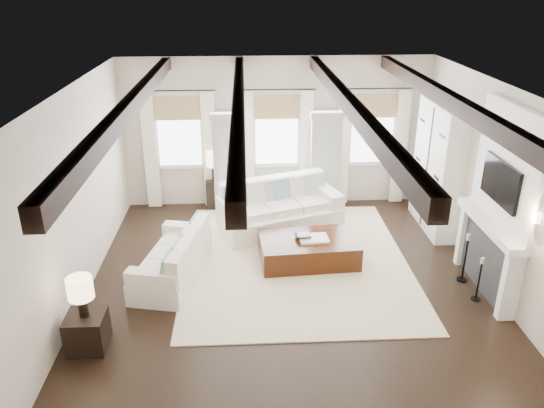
{
  "coord_description": "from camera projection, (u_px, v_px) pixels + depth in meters",
  "views": [
    {
      "loc": [
        -0.67,
        -7.19,
        4.68
      ],
      "look_at": [
        -0.24,
        0.98,
        1.15
      ],
      "focal_mm": 35.0,
      "sensor_mm": 36.0,
      "label": 1
    }
  ],
  "objects": [
    {
      "name": "lamp_back",
      "position": [
        215.0,
        160.0,
        11.28
      ],
      "size": [
        0.38,
        0.38,
        0.65
      ],
      "color": "black",
      "rests_on": "side_table_back"
    },
    {
      "name": "area_rug",
      "position": [
        296.0,
        260.0,
        9.45
      ],
      "size": [
        3.9,
        4.59,
        0.02
      ],
      "primitive_type": "cube",
      "color": "beige",
      "rests_on": "ground"
    },
    {
      "name": "ground",
      "position": [
        290.0,
        294.0,
        8.48
      ],
      "size": [
        7.5,
        7.5,
        0.0
      ],
      "primitive_type": "plane",
      "color": "black",
      "rests_on": "ground"
    },
    {
      "name": "candlestick_far",
      "position": [
        465.0,
        261.0,
        8.72
      ],
      "size": [
        0.17,
        0.17,
        0.86
      ],
      "color": "black",
      "rests_on": "ground"
    },
    {
      "name": "book_upper",
      "position": [
        304.0,
        235.0,
        9.21
      ],
      "size": [
        0.23,
        0.19,
        0.03
      ],
      "primitive_type": "cube",
      "rotation": [
        0.0,
        0.0,
        0.07
      ],
      "color": "beige",
      "rests_on": "book_lower"
    },
    {
      "name": "lamp_front",
      "position": [
        80.0,
        290.0,
        6.9
      ],
      "size": [
        0.34,
        0.34,
        0.58
      ],
      "color": "black",
      "rests_on": "side_table_front"
    },
    {
      "name": "side_table_back",
      "position": [
        216.0,
        193.0,
        11.58
      ],
      "size": [
        0.42,
        0.42,
        0.63
      ],
      "primitive_type": "cube",
      "color": "black",
      "rests_on": "ground"
    },
    {
      "name": "side_table_front",
      "position": [
        87.0,
        331.0,
        7.16
      ],
      "size": [
        0.51,
        0.51,
        0.51
      ],
      "primitive_type": "cube",
      "color": "black",
      "rests_on": "ground"
    },
    {
      "name": "ottoman",
      "position": [
        308.0,
        250.0,
        9.36
      ],
      "size": [
        1.75,
        1.17,
        0.44
      ],
      "primitive_type": "cube",
      "rotation": [
        0.0,
        0.0,
        0.07
      ],
      "color": "black",
      "rests_on": "ground"
    },
    {
      "name": "book_lower",
      "position": [
        303.0,
        235.0,
        9.28
      ],
      "size": [
        0.27,
        0.22,
        0.04
      ],
      "primitive_type": "cube",
      "rotation": [
        0.0,
        0.0,
        0.07
      ],
      "color": "#262628",
      "rests_on": "tray"
    },
    {
      "name": "sofa_left",
      "position": [
        175.0,
        261.0,
        8.79
      ],
      "size": [
        1.24,
        2.05,
        0.82
      ],
      "color": "white",
      "rests_on": "ground"
    },
    {
      "name": "sofa_back",
      "position": [
        279.0,
        210.0,
        10.51
      ],
      "size": [
        2.55,
        1.78,
        1.0
      ],
      "color": "white",
      "rests_on": "ground"
    },
    {
      "name": "candlestick_near",
      "position": [
        479.0,
        283.0,
        8.21
      ],
      "size": [
        0.15,
        0.15,
        0.74
      ],
      "color": "black",
      "rests_on": "ground"
    },
    {
      "name": "room_shell",
      "position": [
        333.0,
        163.0,
        8.59
      ],
      "size": [
        6.54,
        7.54,
        3.22
      ],
      "color": "beige",
      "rests_on": "ground"
    },
    {
      "name": "tray",
      "position": [
        314.0,
        239.0,
        9.24
      ],
      "size": [
        0.53,
        0.41,
        0.04
      ],
      "primitive_type": "cube",
      "rotation": [
        0.0,
        0.0,
        0.07
      ],
      "color": "white",
      "rests_on": "ottoman"
    }
  ]
}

